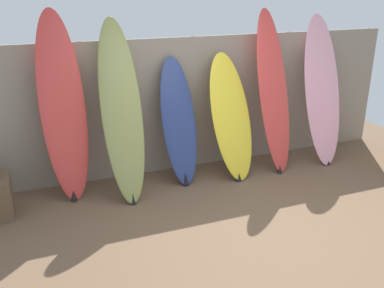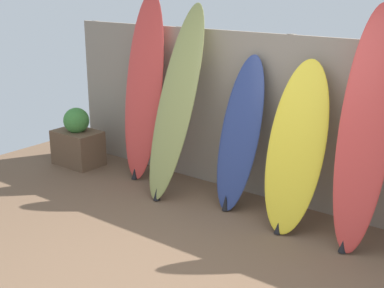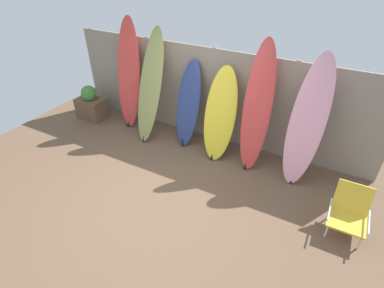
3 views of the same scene
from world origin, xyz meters
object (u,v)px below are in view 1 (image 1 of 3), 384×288
(surfboard_navy_2, at_px, (179,123))
(surfboard_pink_5, at_px, (322,91))
(surfboard_olive_1, at_px, (122,112))
(surfboard_yellow_3, at_px, (231,117))
(surfboard_red_4, at_px, (273,93))
(surfboard_red_0, at_px, (63,109))

(surfboard_navy_2, bearing_deg, surfboard_pink_5, -1.35)
(surfboard_olive_1, distance_m, surfboard_navy_2, 0.81)
(surfboard_yellow_3, xyz_separation_m, surfboard_red_4, (0.63, 0.03, 0.27))
(surfboard_red_0, height_order, surfboard_navy_2, surfboard_red_0)
(surfboard_navy_2, height_order, surfboard_pink_5, surfboard_pink_5)
(surfboard_yellow_3, bearing_deg, surfboard_red_0, 176.10)
(surfboard_red_0, bearing_deg, surfboard_yellow_3, -3.90)
(surfboard_olive_1, bearing_deg, surfboard_navy_2, 9.37)
(surfboard_red_0, height_order, surfboard_yellow_3, surfboard_red_0)
(surfboard_pink_5, bearing_deg, surfboard_navy_2, 178.65)
(surfboard_yellow_3, distance_m, surfboard_pink_5, 1.46)
(surfboard_navy_2, height_order, surfboard_yellow_3, surfboard_yellow_3)
(surfboard_red_0, height_order, surfboard_olive_1, surfboard_red_0)
(surfboard_yellow_3, relative_size, surfboard_red_4, 0.75)
(surfboard_red_0, bearing_deg, surfboard_olive_1, -15.32)
(surfboard_red_0, bearing_deg, surfboard_red_4, -2.39)
(surfboard_pink_5, bearing_deg, surfboard_olive_1, -178.53)
(surfboard_red_4, height_order, surfboard_pink_5, surfboard_red_4)
(surfboard_red_0, xyz_separation_m, surfboard_yellow_3, (2.09, -0.14, -0.29))
(surfboard_red_0, distance_m, surfboard_yellow_3, 2.11)
(surfboard_navy_2, bearing_deg, surfboard_olive_1, -170.63)
(surfboard_navy_2, xyz_separation_m, surfboard_yellow_3, (0.69, -0.09, 0.02))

